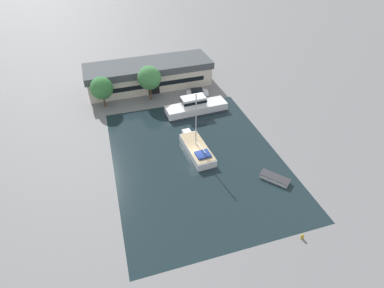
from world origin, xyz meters
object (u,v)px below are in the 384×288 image
(parked_car, at_px, (197,93))
(sailboat_moored, at_px, (197,149))
(motor_cruiser, at_px, (195,107))
(warehouse_building, at_px, (149,74))
(small_dinghy, at_px, (275,178))
(quay_tree_near_building, at_px, (149,78))
(quay_tree_by_water, at_px, (102,88))

(parked_car, height_order, sailboat_moored, sailboat_moored)
(sailboat_moored, bearing_deg, motor_cruiser, 68.93)
(warehouse_building, xyz_separation_m, motor_cruiser, (6.44, -13.90, -1.45))
(motor_cruiser, xyz_separation_m, small_dinghy, (5.48, -21.42, -0.89))
(quay_tree_near_building, height_order, small_dinghy, quay_tree_near_building)
(quay_tree_near_building, distance_m, parked_car, 10.59)
(quay_tree_near_building, distance_m, sailboat_moored, 20.31)
(warehouse_building, bearing_deg, sailboat_moored, -85.36)
(quay_tree_near_building, distance_m, small_dinghy, 32.03)
(quay_tree_by_water, bearing_deg, warehouse_building, 31.69)
(parked_car, xyz_separation_m, small_dinghy, (3.19, -27.48, -0.48))
(quay_tree_by_water, xyz_separation_m, small_dinghy, (22.34, -28.89, -3.69))
(parked_car, bearing_deg, motor_cruiser, -13.28)
(warehouse_building, height_order, parked_car, warehouse_building)
(quay_tree_by_water, distance_m, small_dinghy, 36.70)
(parked_car, height_order, motor_cruiser, motor_cruiser)
(warehouse_building, xyz_separation_m, quay_tree_near_building, (-0.94, -6.34, 2.19))
(warehouse_building, bearing_deg, motor_cruiser, -66.89)
(quay_tree_near_building, xyz_separation_m, small_dinghy, (12.86, -28.98, -4.53))
(small_dinghy, bearing_deg, quay_tree_by_water, -91.72)
(motor_cruiser, bearing_deg, quay_tree_near_building, 40.73)
(small_dinghy, bearing_deg, motor_cruiser, -115.09)
(warehouse_building, xyz_separation_m, quay_tree_by_water, (-10.42, -6.43, 1.35))
(warehouse_building, distance_m, small_dinghy, 37.35)
(small_dinghy, bearing_deg, sailboat_moored, -85.84)
(motor_cruiser, distance_m, small_dinghy, 22.13)
(parked_car, distance_m, sailboat_moored, 18.93)
(quay_tree_by_water, bearing_deg, motor_cruiser, -23.89)
(parked_car, bearing_deg, quay_tree_near_building, -91.41)
(parked_car, bearing_deg, sailboat_moored, -10.53)
(parked_car, bearing_deg, small_dinghy, 14.02)
(quay_tree_near_building, relative_size, small_dinghy, 1.67)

